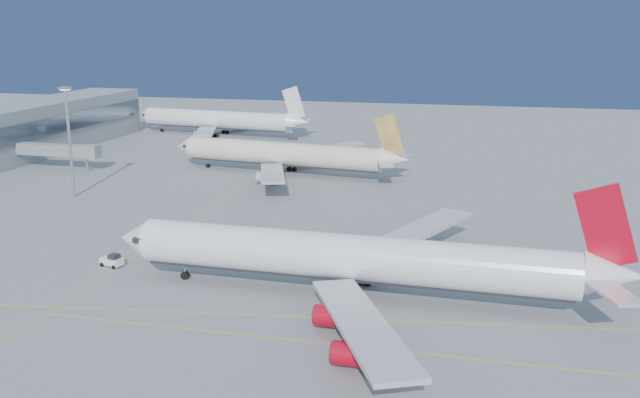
{
  "coord_description": "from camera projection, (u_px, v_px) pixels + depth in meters",
  "views": [
    {
      "loc": [
        16.47,
        -91.43,
        37.78
      ],
      "look_at": [
        -12.78,
        29.1,
        7.0
      ],
      "focal_mm": 40.0,
      "sensor_mm": 36.0,
      "label": 1
    }
  ],
  "objects": [
    {
      "name": "airliner_virgin",
      "position": [
        360.0,
        259.0,
        99.72
      ],
      "size": [
        74.84,
        67.31,
        18.48
      ],
      "rotation": [
        0.0,
        0.0,
        -0.03
      ],
      "color": "white",
      "rests_on": "ground"
    },
    {
      "name": "jet_bridge",
      "position": [
        62.0,
        150.0,
        187.08
      ],
      "size": [
        23.6,
        3.6,
        6.9
      ],
      "color": "gray",
      "rests_on": "ground"
    },
    {
      "name": "airliner_third",
      "position": [
        220.0,
        120.0,
        244.0
      ],
      "size": [
        66.1,
        60.54,
        17.73
      ],
      "rotation": [
        0.0,
        0.0,
        -0.12
      ],
      "color": "white",
      "rests_on": "ground"
    },
    {
      "name": "airliner_etihad",
      "position": [
        287.0,
        154.0,
        181.41
      ],
      "size": [
        64.67,
        59.27,
        16.89
      ],
      "rotation": [
        0.0,
        0.0,
        -0.14
      ],
      "color": "beige",
      "rests_on": "ground"
    },
    {
      "name": "taxiway_lines",
      "position": [
        272.0,
        278.0,
        108.45
      ],
      "size": [
        118.86,
        140.0,
        0.02
      ],
      "color": "gold",
      "rests_on": "ground"
    },
    {
      "name": "ground",
      "position": [
        360.0,
        302.0,
        99.11
      ],
      "size": [
        500.0,
        500.0,
        0.0
      ],
      "primitive_type": "plane",
      "color": "slate",
      "rests_on": "ground"
    },
    {
      "name": "terminal",
      "position": [
        20.0,
        131.0,
        203.77
      ],
      "size": [
        18.4,
        110.0,
        15.0
      ],
      "color": "gray",
      "rests_on": "ground"
    },
    {
      "name": "light_mast",
      "position": [
        69.0,
        133.0,
        155.32
      ],
      "size": [
        2.1,
        2.1,
        24.35
      ],
      "color": "gray",
      "rests_on": "ground"
    },
    {
      "name": "pushback_tug",
      "position": [
        112.0,
        261.0,
        113.39
      ],
      "size": [
        3.99,
        2.99,
        2.05
      ],
      "rotation": [
        0.0,
        0.0,
        -0.27
      ],
      "color": "white",
      "rests_on": "ground"
    }
  ]
}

